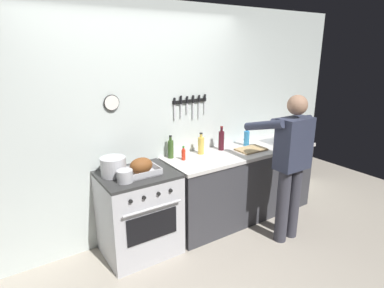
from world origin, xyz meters
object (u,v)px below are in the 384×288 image
object	(u,v)px
roasting_pan	(141,167)
saucepan	(125,176)
bottle_olive_oil	(171,149)
bottle_hot_sauce	(183,154)
person_cook	(291,160)
bottle_wine_red	(221,140)
stove	(139,213)
bottle_dish_soap	(247,138)
cutting_board	(251,149)
stock_pot	(113,166)
bottle_cooking_oil	(201,145)

from	to	relation	value
roasting_pan	saucepan	xyz separation A→B (m)	(-0.21, -0.09, -0.02)
bottle_olive_oil	bottle_hot_sauce	distance (m)	0.17
person_cook	bottle_olive_oil	size ratio (longest dim) A/B	6.22
saucepan	bottle_wine_red	distance (m)	1.41
stove	saucepan	xyz separation A→B (m)	(-0.18, -0.14, 0.51)
person_cook	bottle_dish_soap	xyz separation A→B (m)	(0.08, 0.79, 0.05)
roasting_pan	cutting_board	world-z (taller)	roasting_pan
saucepan	cutting_board	bearing A→B (deg)	2.36
roasting_pan	bottle_wine_red	xyz separation A→B (m)	(1.17, 0.20, 0.05)
bottle_hot_sauce	cutting_board	bearing A→B (deg)	-9.88
bottle_wine_red	bottle_dish_soap	world-z (taller)	bottle_wine_red
cutting_board	bottle_hot_sauce	world-z (taller)	bottle_hot_sauce
saucepan	bottle_olive_oil	size ratio (longest dim) A/B	0.57
person_cook	bottle_olive_oil	bearing A→B (deg)	39.35
bottle_olive_oil	bottle_wine_red	size ratio (longest dim) A/B	0.89
stove	bottle_dish_soap	size ratio (longest dim) A/B	3.63
bottle_olive_oil	bottle_hot_sauce	xyz separation A→B (m)	(0.09, -0.14, -0.05)
stock_pot	bottle_olive_oil	xyz separation A→B (m)	(0.74, 0.15, 0.02)
stock_pot	saucepan	xyz separation A→B (m)	(0.03, -0.21, -0.03)
bottle_wine_red	roasting_pan	bearing A→B (deg)	-170.34
bottle_olive_oil	saucepan	bearing A→B (deg)	-152.66
stock_pot	bottle_dish_soap	world-z (taller)	bottle_dish_soap
bottle_hot_sauce	bottle_wine_red	bearing A→B (deg)	5.98
saucepan	bottle_wine_red	xyz separation A→B (m)	(1.38, 0.29, 0.07)
person_cook	bottle_wine_red	distance (m)	0.88
roasting_pan	bottle_olive_oil	distance (m)	0.57
bottle_wine_red	bottle_dish_soap	xyz separation A→B (m)	(0.38, -0.04, -0.02)
stove	stock_pot	size ratio (longest dim) A/B	3.58
roasting_pan	stock_pot	size ratio (longest dim) A/B	1.40
person_cook	bottle_dish_soap	bearing A→B (deg)	-13.72
cutting_board	stove	bearing A→B (deg)	177.40
bottle_cooking_oil	bottle_dish_soap	xyz separation A→B (m)	(0.69, -0.05, -0.01)
person_cook	bottle_cooking_oil	distance (m)	1.03
roasting_pan	bottle_hot_sauce	bearing A→B (deg)	13.31
stove	saucepan	distance (m)	0.56
bottle_cooking_oil	bottle_dish_soap	bearing A→B (deg)	-3.95
stock_pot	bottle_cooking_oil	xyz separation A→B (m)	(1.11, 0.08, 0.02)
stove	bottle_hot_sauce	distance (m)	0.80
stock_pot	bottle_cooking_oil	distance (m)	1.11
saucepan	bottle_hot_sauce	size ratio (longest dim) A/B	0.95
stock_pot	bottle_dish_soap	xyz separation A→B (m)	(1.80, 0.03, 0.01)
bottle_olive_oil	bottle_hot_sauce	bearing A→B (deg)	-58.37
roasting_pan	saucepan	size ratio (longest dim) A/B	2.32
stove	bottle_dish_soap	world-z (taller)	bottle_dish_soap
saucepan	person_cook	bearing A→B (deg)	-17.70
bottle_hot_sauce	bottle_cooking_oil	size ratio (longest dim) A/B	0.62
saucepan	stove	bearing A→B (deg)	37.30
person_cook	bottle_cooking_oil	size ratio (longest dim) A/B	6.37
stock_pot	saucepan	distance (m)	0.22
bottle_hot_sauce	bottle_wine_red	world-z (taller)	bottle_wine_red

